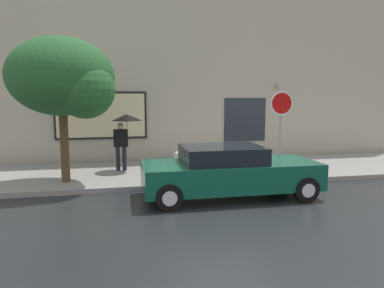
% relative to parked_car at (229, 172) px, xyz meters
% --- Properties ---
extents(ground_plane, '(60.00, 60.00, 0.00)m').
position_rel_parked_car_xyz_m(ground_plane, '(-0.12, 0.00, -0.68)').
color(ground_plane, black).
extents(sidewalk, '(20.00, 4.00, 0.15)m').
position_rel_parked_car_xyz_m(sidewalk, '(-0.12, 3.00, -0.61)').
color(sidewalk, gray).
rests_on(sidewalk, ground).
extents(building_facade, '(20.00, 0.67, 7.00)m').
position_rel_parked_car_xyz_m(building_facade, '(-0.14, 5.50, 2.80)').
color(building_facade, '#B2A893').
rests_on(building_facade, ground).
extents(parked_car, '(4.57, 1.88, 1.36)m').
position_rel_parked_car_xyz_m(parked_car, '(0.00, 0.00, 0.00)').
color(parked_car, '#0F4C38').
rests_on(parked_car, ground).
extents(fire_hydrant, '(0.30, 0.44, 0.82)m').
position_rel_parked_car_xyz_m(fire_hydrant, '(-1.05, 1.90, -0.13)').
color(fire_hydrant, white).
rests_on(fire_hydrant, sidewalk).
extents(pedestrian_with_umbrella, '(1.02, 1.02, 1.92)m').
position_rel_parked_car_xyz_m(pedestrian_with_umbrella, '(-2.60, 3.33, 1.00)').
color(pedestrian_with_umbrella, black).
rests_on(pedestrian_with_umbrella, sidewalk).
extents(street_tree, '(2.99, 2.55, 4.19)m').
position_rel_parked_car_xyz_m(street_tree, '(-4.23, 1.95, 2.44)').
color(street_tree, '#4C3823').
rests_on(street_tree, sidewalk).
extents(stop_sign, '(0.76, 0.10, 2.67)m').
position_rel_parked_car_xyz_m(stop_sign, '(2.24, 1.66, 1.35)').
color(stop_sign, gray).
rests_on(stop_sign, sidewalk).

